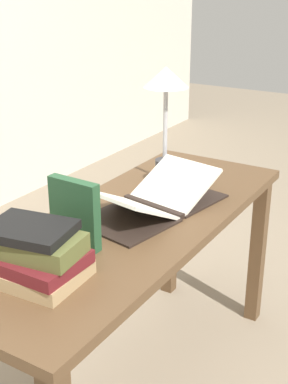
{
  "coord_description": "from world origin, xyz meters",
  "views": [
    {
      "loc": [
        -1.43,
        -0.93,
        1.54
      ],
      "look_at": [
        0.06,
        -0.01,
        0.83
      ],
      "focal_mm": 50.0,
      "sensor_mm": 36.0,
      "label": 1
    }
  ],
  "objects_px": {
    "book_stack_tall": "(32,254)",
    "book_standing_upright": "(75,213)",
    "open_book": "(153,200)",
    "reading_lamp": "(166,88)",
    "coffee_mug": "(166,171)"
  },
  "relations": [
    {
      "from": "open_book",
      "to": "reading_lamp",
      "type": "relative_size",
      "value": 1.3
    },
    {
      "from": "book_stack_tall",
      "to": "book_standing_upright",
      "type": "relative_size",
      "value": 1.39
    },
    {
      "from": "reading_lamp",
      "to": "coffee_mug",
      "type": "height_order",
      "value": "reading_lamp"
    },
    {
      "from": "coffee_mug",
      "to": "open_book",
      "type": "bearing_deg",
      "value": -159.97
    },
    {
      "from": "open_book",
      "to": "book_stack_tall",
      "type": "xyz_separation_m",
      "value": [
        -0.58,
        0.05,
        0.04
      ]
    },
    {
      "from": "book_standing_upright",
      "to": "coffee_mug",
      "type": "height_order",
      "value": "book_standing_upright"
    },
    {
      "from": "book_stack_tall",
      "to": "coffee_mug",
      "type": "relative_size",
      "value": 2.63
    },
    {
      "from": "open_book",
      "to": "reading_lamp",
      "type": "xyz_separation_m",
      "value": [
        0.29,
        0.12,
        0.35
      ]
    },
    {
      "from": "book_stack_tall",
      "to": "coffee_mug",
      "type": "height_order",
      "value": "book_stack_tall"
    },
    {
      "from": "book_stack_tall",
      "to": "reading_lamp",
      "type": "relative_size",
      "value": 0.66
    },
    {
      "from": "coffee_mug",
      "to": "book_standing_upright",
      "type": "bearing_deg",
      "value": -177.09
    },
    {
      "from": "book_stack_tall",
      "to": "coffee_mug",
      "type": "bearing_deg",
      "value": 3.33
    },
    {
      "from": "book_standing_upright",
      "to": "reading_lamp",
      "type": "relative_size",
      "value": 0.47
    },
    {
      "from": "reading_lamp",
      "to": "book_stack_tall",
      "type": "bearing_deg",
      "value": -175.47
    },
    {
      "from": "open_book",
      "to": "book_standing_upright",
      "type": "relative_size",
      "value": 2.75
    }
  ]
}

